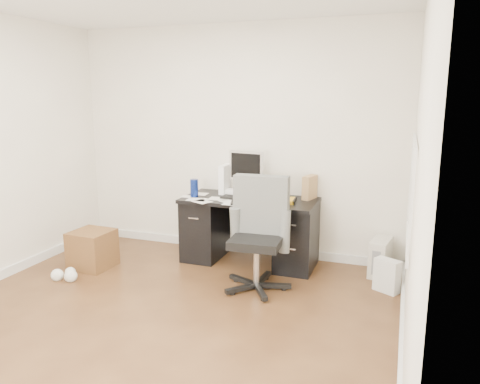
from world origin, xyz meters
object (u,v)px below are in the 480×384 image
Objects in this scene: desk at (249,229)px; wicker_basket at (92,249)px; pc_tower at (380,257)px; office_chair at (257,235)px; lcd_monitor at (246,173)px; keyboard at (241,198)px.

wicker_basket is at bearing -155.25° from desk.
wicker_basket is (-3.04, -0.84, 0.01)m from pc_tower.
pc_tower is at bearing 4.08° from desk.
office_chair is (0.31, -0.70, 0.16)m from desk.
wicker_basket is at bearing -141.56° from lcd_monitor.
desk is at bearing 110.25° from office_chair.
office_chair is 2.85× the size of pc_tower.
desk is 1.46m from pc_tower.
wicker_basket is (-1.52, -0.67, -0.55)m from keyboard.
desk is 0.64m from lcd_monitor.
desk is 3.84× the size of pc_tower.
lcd_monitor reaches higher than desk.
pc_tower is (1.52, 0.17, -0.57)m from keyboard.
desk is at bearing 46.71° from keyboard.
keyboard is 1.08× the size of wicker_basket.
keyboard is 1.63m from pc_tower.
wicker_basket is at bearing -154.85° from pc_tower.
desk is at bearing -166.23° from pc_tower.
keyboard reaches higher than desk.
keyboard is 0.40× the size of office_chair.
office_chair reaches higher than desk.
desk is 3.33× the size of keyboard.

